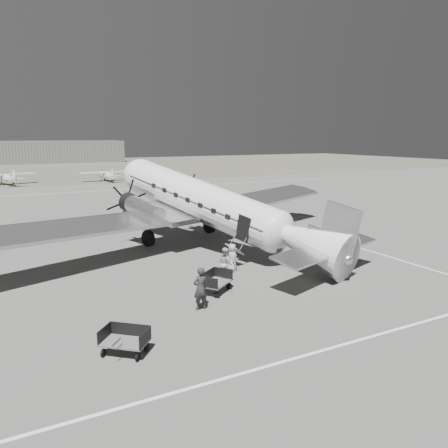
{
  "coord_description": "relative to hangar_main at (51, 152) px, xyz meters",
  "views": [
    {
      "loc": [
        -10.91,
        -25.72,
        7.92
      ],
      "look_at": [
        2.28,
        -0.49,
        2.2
      ],
      "focal_mm": 35.0,
      "sensor_mm": 36.0,
      "label": 1
    }
  ],
  "objects": [
    {
      "name": "ramp_agent",
      "position": [
        -4.92,
        -124.84,
        -2.38
      ],
      "size": [
        0.72,
        0.91,
        1.84
      ],
      "primitive_type": "imported",
      "rotation": [
        0.0,
        0.0,
        1.6
      ],
      "color": "#BBBBB9",
      "rests_on": "ground"
    },
    {
      "name": "passenger",
      "position": [
        -3.91,
        -123.82,
        -2.45
      ],
      "size": [
        0.78,
        0.96,
        1.7
      ],
      "primitive_type": "imported",
      "rotation": [
        0.0,
        0.0,
        1.24
      ],
      "color": "#B5B5B3",
      "rests_on": "ground"
    },
    {
      "name": "baggage_cart_near",
      "position": [
        -6.35,
        -126.5,
        -2.76
      ],
      "size": [
        2.32,
        2.2,
        1.07
      ],
      "primitive_type": null,
      "rotation": [
        0.0,
        0.0,
        0.64
      ],
      "color": "slate",
      "rests_on": "ground"
    },
    {
      "name": "hangar_main",
      "position": [
        0.0,
        0.0,
        0.0
      ],
      "size": [
        42.0,
        14.0,
        6.6
      ],
      "color": "slate",
      "rests_on": "ground"
    },
    {
      "name": "grass_infield",
      "position": [
        -5.0,
        -25.0,
        -3.3
      ],
      "size": [
        260.0,
        90.0,
        0.01
      ],
      "primitive_type": "cube",
      "color": "#5E5C4F",
      "rests_on": "ground"
    },
    {
      "name": "dc3_airliner",
      "position": [
        -2.72,
        -118.49,
        -0.29
      ],
      "size": [
        36.94,
        30.88,
        6.02
      ],
      "primitive_type": null,
      "rotation": [
        0.0,
        0.0,
        0.33
      ],
      "color": "#BBBBBE",
      "rests_on": "ground"
    },
    {
      "name": "taxi_line_horizon",
      "position": [
        -5.0,
        -80.0,
        -3.29
      ],
      "size": [
        90.0,
        0.15,
        0.01
      ],
      "primitive_type": "cube",
      "color": "white",
      "rests_on": "ground"
    },
    {
      "name": "taxi_line_right",
      "position": [
        7.0,
        -120.0,
        -3.29
      ],
      "size": [
        0.15,
        80.0,
        0.01
      ],
      "primitive_type": "cube",
      "color": "white",
      "rests_on": "ground"
    },
    {
      "name": "taxi_line_near",
      "position": [
        -5.0,
        -134.0,
        -3.29
      ],
      "size": [
        60.0,
        0.15,
        0.01
      ],
      "primitive_type": "cube",
      "color": "white",
      "rests_on": "ground"
    },
    {
      "name": "ground_crew",
      "position": [
        -7.99,
        -128.2,
        -2.28
      ],
      "size": [
        0.8,
        0.57,
        2.04
      ],
      "primitive_type": "imported",
      "rotation": [
        0.0,
        0.0,
        3.26
      ],
      "color": "#2B2B2B",
      "rests_on": "ground"
    },
    {
      "name": "light_plane_right",
      "position": [
        1.86,
        -66.37,
        -2.32
      ],
      "size": [
        9.65,
        7.91,
        1.96
      ],
      "primitive_type": null,
      "rotation": [
        0.0,
        0.0,
        0.03
      ],
      "color": "white",
      "rests_on": "ground"
    },
    {
      "name": "light_plane_left",
      "position": [
        -14.48,
        -65.02,
        -2.26
      ],
      "size": [
        11.99,
        10.75,
        2.08
      ],
      "primitive_type": null,
      "rotation": [
        0.0,
        0.0,
        0.3
      ],
      "color": "white",
      "rests_on": "ground"
    },
    {
      "name": "baggage_cart_far",
      "position": [
        -12.24,
        -130.81,
        -2.8
      ],
      "size": [
        2.16,
        2.1,
        1.0
      ],
      "primitive_type": null,
      "rotation": [
        0.0,
        0.0,
        -0.71
      ],
      "color": "slate",
      "rests_on": "ground"
    },
    {
      "name": "ground",
      "position": [
        -5.0,
        -120.0,
        -3.3
      ],
      "size": [
        260.0,
        260.0,
        0.0
      ],
      "primitive_type": "plane",
      "color": "slate",
      "rests_on": "ground"
    }
  ]
}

